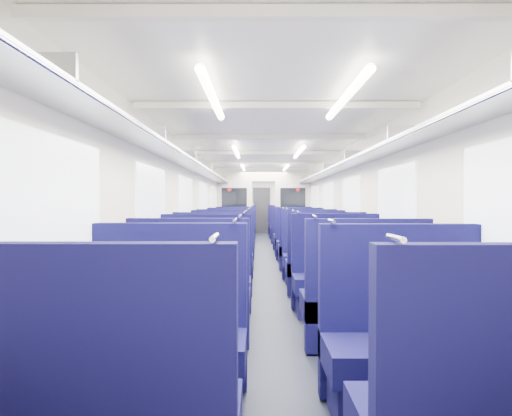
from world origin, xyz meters
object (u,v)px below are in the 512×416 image
object	(u,v)px
end_door	(262,210)
seat_2	(164,346)
seat_25	(284,228)
bulkhead	(264,207)
seat_19	(294,237)
seat_13	(307,251)
seat_12	(226,251)
seat_5	(363,307)
seat_6	(204,285)
seat_18	(235,237)
seat_16	(232,241)
seat_14	(229,245)
seat_26	(242,226)
seat_8	(214,269)
seat_11	(316,259)
seat_27	(282,226)
seat_24	(241,227)
seat_9	(325,268)
seat_15	(301,245)
seat_21	(288,232)
seat_17	(297,241)
seat_7	(338,282)
seat_23	(286,229)
seat_4	(191,304)
seat_20	(238,232)
seat_3	(408,352)
seat_10	(220,259)
seat_22	(239,229)

from	to	relation	value
end_door	seat_2	world-z (taller)	end_door
seat_25	end_door	bearing A→B (deg)	107.55
bulkhead	seat_25	distance (m)	3.67
seat_19	seat_13	bearing A→B (deg)	-90.00
seat_19	seat_12	bearing A→B (deg)	-116.70
seat_5	seat_19	size ratio (longest dim) A/B	1.00
seat_6	seat_18	xyz separation A→B (m)	(0.00, 7.02, 0.00)
end_door	seat_13	size ratio (longest dim) A/B	1.57
seat_16	seat_19	bearing A→B (deg)	33.26
seat_14	seat_18	bearing A→B (deg)	90.00
seat_16	seat_26	distance (m)	6.81
seat_25	seat_13	bearing A→B (deg)	-90.00
seat_8	seat_5	bearing A→B (deg)	-54.12
seat_13	seat_11	bearing A→B (deg)	-90.00
seat_25	seat_27	xyz separation A→B (m)	(0.00, 1.21, 0.00)
seat_13	seat_24	xyz separation A→B (m)	(-1.66, 7.80, 0.00)
seat_9	seat_15	xyz separation A→B (m)	(0.00, 3.51, 0.00)
seat_15	seat_21	xyz separation A→B (m)	(0.00, 4.19, 0.00)
seat_16	seat_14	bearing A→B (deg)	-90.00
seat_26	seat_17	bearing A→B (deg)	-76.45
end_door	bulkhead	bearing A→B (deg)	-90.00
seat_21	seat_11	bearing A→B (deg)	-90.00
seat_7	seat_2	bearing A→B (deg)	-124.85
seat_13	seat_26	xyz separation A→B (m)	(-1.66, 9.01, 0.00)
seat_5	seat_23	world-z (taller)	same
bulkhead	seat_18	distance (m)	1.39
end_door	seat_4	xyz separation A→B (m)	(-0.83, -14.84, -0.61)
seat_4	seat_11	xyz separation A→B (m)	(1.66, 3.27, 0.00)
seat_13	seat_23	xyz separation A→B (m)	(0.00, 6.65, 0.00)
seat_5	seat_20	distance (m)	10.19
seat_5	seat_6	xyz separation A→B (m)	(-1.66, 1.08, 0.00)
seat_15	seat_23	size ratio (longest dim) A/B	1.00
seat_11	seat_26	size ratio (longest dim) A/B	1.00
seat_23	seat_9	bearing A→B (deg)	-90.00
seat_5	seat_18	xyz separation A→B (m)	(-1.66, 8.10, 0.00)
seat_9	seat_21	size ratio (longest dim) A/B	1.00
seat_19	bulkhead	bearing A→B (deg)	133.66
seat_3	seat_10	xyz separation A→B (m)	(-1.66, 4.67, 0.00)
seat_8	seat_22	world-z (taller)	same
seat_4	seat_7	distance (m)	2.03
seat_2	seat_24	distance (m)	13.58
seat_18	seat_21	distance (m)	2.56
seat_3	seat_14	distance (m)	7.28
seat_5	seat_10	xyz separation A→B (m)	(-1.66, 3.46, 0.00)
seat_6	seat_16	bearing A→B (deg)	90.00
seat_13	seat_15	xyz separation A→B (m)	(0.00, 1.19, 0.00)
seat_19	seat_10	bearing A→B (deg)	-110.18
seat_2	seat_11	bearing A→B (deg)	69.68
seat_4	seat_25	size ratio (longest dim) A/B	1.00
seat_14	seat_22	distance (m)	5.45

